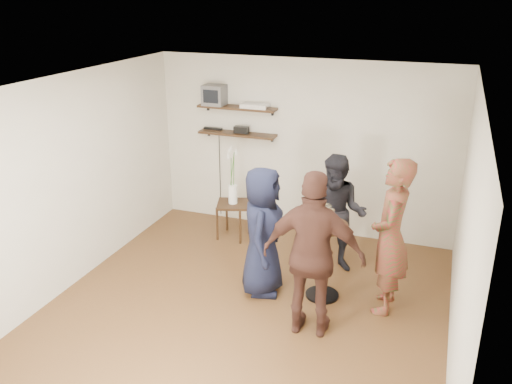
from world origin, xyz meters
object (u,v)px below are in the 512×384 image
at_px(side_table, 233,209).
at_px(dvd_deck, 255,106).
at_px(drinks_table, 324,251).
at_px(person_plaid, 391,237).
at_px(crt_monitor, 215,95).
at_px(radio, 241,130).
at_px(person_dark, 337,214).
at_px(person_brown, 314,256).
at_px(person_navy, 263,231).

bearing_deg(side_table, dvd_deck, 73.43).
relative_size(drinks_table, person_plaid, 0.52).
distance_m(crt_monitor, drinks_table, 3.08).
relative_size(radio, person_dark, 0.14).
relative_size(side_table, drinks_table, 0.59).
relative_size(dvd_deck, radio, 1.82).
bearing_deg(person_plaid, radio, -125.18).
xyz_separation_m(drinks_table, person_brown, (0.05, -0.74, 0.30)).
bearing_deg(drinks_table, side_table, 144.30).
bearing_deg(person_dark, crt_monitor, 154.31).
xyz_separation_m(crt_monitor, person_dark, (2.12, -0.98, -1.23)).
relative_size(radio, person_navy, 0.14).
height_order(radio, side_table, radio).
bearing_deg(person_plaid, person_navy, -85.44).
height_order(crt_monitor, dvd_deck, crt_monitor).
height_order(side_table, person_plaid, person_plaid).
relative_size(person_dark, person_brown, 0.85).
relative_size(crt_monitor, drinks_table, 0.33).
distance_m(crt_monitor, person_plaid, 3.52).
bearing_deg(person_dark, person_brown, -88.67).
bearing_deg(radio, person_navy, -61.81).
relative_size(person_plaid, person_navy, 1.14).
bearing_deg(person_navy, person_plaid, -94.56).
height_order(radio, person_dark, person_dark).
height_order(crt_monitor, radio, crt_monitor).
bearing_deg(person_plaid, person_brown, -43.32).
bearing_deg(radio, crt_monitor, 180.00).
bearing_deg(dvd_deck, person_dark, -33.44).
distance_m(radio, drinks_table, 2.59).
distance_m(dvd_deck, person_brown, 3.06).
bearing_deg(crt_monitor, person_plaid, -30.77).
distance_m(person_navy, person_brown, 1.00).
xyz_separation_m(side_table, person_brown, (1.70, -1.92, 0.46)).
height_order(crt_monitor, person_navy, crt_monitor).
relative_size(dvd_deck, side_table, 0.70).
relative_size(side_table, person_navy, 0.36).
relative_size(crt_monitor, radio, 1.45).
relative_size(radio, person_brown, 0.12).
bearing_deg(person_navy, crt_monitor, 28.04).
height_order(crt_monitor, side_table, crt_monitor).
bearing_deg(person_navy, side_table, 25.76).
xyz_separation_m(side_table, person_navy, (0.92, -1.31, 0.35)).
height_order(side_table, person_dark, person_dark).
bearing_deg(side_table, person_dark, -15.22).
xyz_separation_m(person_dark, person_navy, (-0.72, -0.86, 0.01)).
bearing_deg(side_table, person_navy, -54.85).
xyz_separation_m(drinks_table, person_plaid, (0.74, 0.00, 0.30)).
bearing_deg(person_plaid, person_dark, -134.64).
distance_m(crt_monitor, person_brown, 3.46).
bearing_deg(crt_monitor, drinks_table, -38.78).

